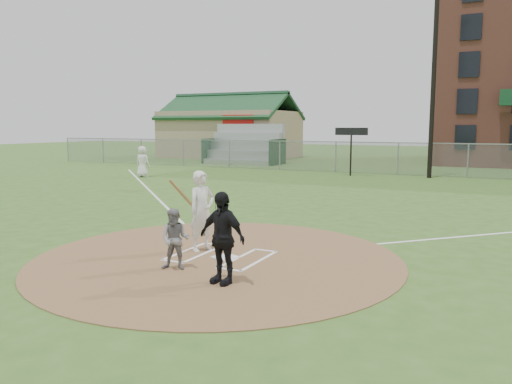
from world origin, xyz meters
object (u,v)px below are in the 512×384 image
at_px(home_plate, 225,257).
at_px(ondeck_player, 142,162).
at_px(batter_at_plate, 202,211).
at_px(umpire, 222,238).
at_px(catcher, 175,239).

xyz_separation_m(home_plate, ondeck_player, (-13.62, 13.96, 0.89)).
bearing_deg(batter_at_plate, umpire, -49.32).
distance_m(umpire, ondeck_player, 21.25).
relative_size(home_plate, umpire, 0.28).
xyz_separation_m(home_plate, catcher, (-0.49, -1.25, 0.63)).
distance_m(umpire, batter_at_plate, 2.60).
bearing_deg(ondeck_player, home_plate, 130.28).
relative_size(home_plate, batter_at_plate, 0.25).
bearing_deg(batter_at_plate, catcher, -77.44).
height_order(catcher, batter_at_plate, batter_at_plate).
distance_m(home_plate, ondeck_player, 19.52).
height_order(umpire, batter_at_plate, batter_at_plate).
bearing_deg(ondeck_player, catcher, 126.79).
xyz_separation_m(home_plate, umpire, (0.85, -1.62, 0.87)).
height_order(umpire, ondeck_player, ondeck_player).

